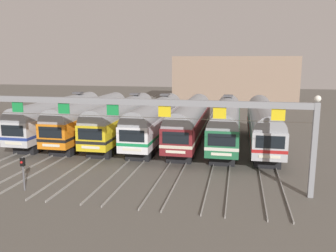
% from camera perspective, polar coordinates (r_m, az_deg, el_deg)
% --- Properties ---
extents(ground_plane, '(160.00, 160.00, 0.00)m').
position_cam_1_polar(ground_plane, '(39.83, -1.99, -2.69)').
color(ground_plane, '#5B564F').
extents(track_bed, '(24.79, 70.00, 0.15)m').
position_cam_1_polar(track_bed, '(56.16, 2.03, 1.34)').
color(track_bed, gray).
rests_on(track_bed, ground).
extents(commuter_train_silver, '(2.88, 18.06, 5.05)m').
position_cam_1_polar(commuter_train_silver, '(43.46, -17.12, 1.58)').
color(commuter_train_silver, silver).
rests_on(commuter_train_silver, ground).
extents(commuter_train_orange, '(2.88, 18.06, 4.77)m').
position_cam_1_polar(commuter_train_orange, '(41.75, -12.44, 1.45)').
color(commuter_train_orange, orange).
rests_on(commuter_train_orange, ground).
extents(commuter_train_yellow, '(2.88, 18.06, 5.05)m').
position_cam_1_polar(commuter_train_yellow, '(40.35, -7.38, 1.30)').
color(commuter_train_yellow, gold).
rests_on(commuter_train_yellow, ground).
extents(commuter_train_white, '(2.88, 18.06, 5.05)m').
position_cam_1_polar(commuter_train_white, '(39.29, -2.01, 1.12)').
color(commuter_train_white, white).
rests_on(commuter_train_white, ground).
extents(commuter_train_maroon, '(2.88, 18.06, 4.77)m').
position_cam_1_polar(commuter_train_maroon, '(38.58, 3.60, 0.93)').
color(commuter_train_maroon, maroon).
rests_on(commuter_train_maroon, ground).
extents(commuter_train_green, '(2.88, 18.06, 5.05)m').
position_cam_1_polar(commuter_train_green, '(38.26, 9.37, 0.72)').
color(commuter_train_green, '#236B42').
rests_on(commuter_train_green, ground).
extents(commuter_train_stainless, '(2.88, 18.06, 4.77)m').
position_cam_1_polar(commuter_train_stainless, '(38.33, 15.18, 0.50)').
color(commuter_train_stainless, '#B2B5BA').
rests_on(commuter_train_stainless, ground).
extents(catenary_gantry, '(28.53, 0.44, 6.97)m').
position_cam_1_polar(catenary_gantry, '(26.08, -8.94, 2.13)').
color(catenary_gantry, gray).
rests_on(catenary_gantry, ground).
extents(yard_signal_mast, '(0.28, 0.35, 2.48)m').
position_cam_1_polar(yard_signal_mast, '(27.12, -22.46, -6.19)').
color(yard_signal_mast, '#59595E').
rests_on(yard_signal_mast, ground).
extents(maintenance_building, '(25.82, 10.00, 9.89)m').
position_cam_1_polar(maintenance_building, '(78.48, 10.72, 7.43)').
color(maintenance_building, gray).
rests_on(maintenance_building, ground).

